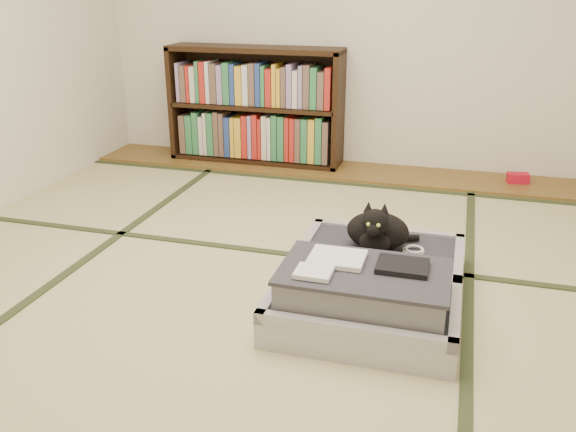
# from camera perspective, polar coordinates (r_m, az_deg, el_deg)

# --- Properties ---
(floor) EXTENTS (4.50, 4.50, 0.00)m
(floor) POSITION_cam_1_polar(r_m,az_deg,el_deg) (3.04, -2.76, -6.63)
(floor) COLOR #CCC488
(floor) RESTS_ON ground
(wood_strip) EXTENTS (4.00, 0.50, 0.02)m
(wood_strip) POSITION_cam_1_polar(r_m,az_deg,el_deg) (4.83, 4.88, 4.28)
(wood_strip) COLOR brown
(wood_strip) RESTS_ON ground
(red_item) EXTENTS (0.16, 0.12, 0.07)m
(red_item) POSITION_cam_1_polar(r_m,az_deg,el_deg) (4.78, 20.72, 3.34)
(red_item) COLOR red
(red_item) RESTS_ON wood_strip
(tatami_borders) EXTENTS (4.00, 4.50, 0.01)m
(tatami_borders) POSITION_cam_1_polar(r_m,az_deg,el_deg) (3.46, -0.13, -2.87)
(tatami_borders) COLOR #2D381E
(tatami_borders) RESTS_ON ground
(bookcase) EXTENTS (1.40, 0.32, 0.92)m
(bookcase) POSITION_cam_1_polar(r_m,az_deg,el_deg) (4.97, -3.05, 10.07)
(bookcase) COLOR black
(bookcase) RESTS_ON wood_strip
(suitcase) EXTENTS (0.80, 1.07, 0.32)m
(suitcase) POSITION_cam_1_polar(r_m,az_deg,el_deg) (2.84, 7.73, -6.40)
(suitcase) COLOR #A8A7AC
(suitcase) RESTS_ON floor
(cat) EXTENTS (0.36, 0.36, 0.29)m
(cat) POSITION_cam_1_polar(r_m,az_deg,el_deg) (3.04, 8.36, -1.39)
(cat) COLOR black
(cat) RESTS_ON suitcase
(cable_coil) EXTENTS (0.11, 0.11, 0.03)m
(cable_coil) POSITION_cam_1_polar(r_m,az_deg,el_deg) (3.09, 11.67, -3.17)
(cable_coil) COLOR white
(cable_coil) RESTS_ON suitcase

